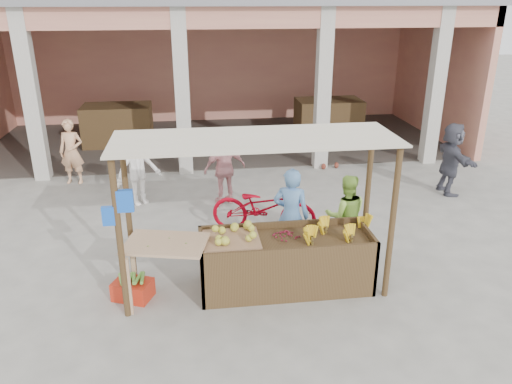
{
  "coord_description": "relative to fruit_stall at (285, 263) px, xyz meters",
  "views": [
    {
      "loc": [
        -0.84,
        -6.58,
        4.23
      ],
      "look_at": [
        0.21,
        1.2,
        1.13
      ],
      "focal_mm": 35.0,
      "sensor_mm": 36.0,
      "label": 1
    }
  ],
  "objects": [
    {
      "name": "side_table",
      "position": [
        -1.78,
        -0.09,
        0.39
      ],
      "size": [
        1.3,
        1.02,
        0.93
      ],
      "rotation": [
        0.0,
        0.0,
        -0.24
      ],
      "color": "tan",
      "rests_on": "ground"
    },
    {
      "name": "motorcycle",
      "position": [
        -0.05,
        1.93,
        0.14
      ],
      "size": [
        1.33,
        2.2,
        1.09
      ],
      "primitive_type": "imported",
      "rotation": [
        0.0,
        0.0,
        1.26
      ],
      "color": "#A30214",
      "rests_on": "ground"
    },
    {
      "name": "produce_sacks",
      "position": [
        2.23,
        5.41,
        -0.09
      ],
      "size": [
        0.81,
        0.5,
        0.62
      ],
      "color": "maroon",
      "rests_on": "ground"
    },
    {
      "name": "shopper_e",
      "position": [
        -4.16,
        5.22,
        0.41
      ],
      "size": [
        0.67,
        0.55,
        1.62
      ],
      "primitive_type": "imported",
      "rotation": [
        0.0,
        0.0,
        -0.16
      ],
      "color": "tan",
      "rests_on": "ground"
    },
    {
      "name": "melon_tray",
      "position": [
        -0.82,
        0.05,
        0.5
      ],
      "size": [
        0.84,
        0.73,
        0.22
      ],
      "color": "#966E4D",
      "rests_on": "fruit_stall"
    },
    {
      "name": "shopper_b",
      "position": [
        -0.66,
        3.47,
        0.45
      ],
      "size": [
        1.11,
        0.81,
        1.69
      ],
      "primitive_type": "imported",
      "rotation": [
        0.0,
        0.0,
        3.46
      ],
      "color": "#D38E91",
      "rests_on": "ground"
    },
    {
      "name": "ground",
      "position": [
        -0.5,
        0.0,
        -0.4
      ],
      "size": [
        60.0,
        60.0,
        0.0
      ],
      "primitive_type": "plane",
      "color": "slate",
      "rests_on": "ground"
    },
    {
      "name": "shopper_a",
      "position": [
        -2.48,
        3.68,
        0.47
      ],
      "size": [
        1.25,
        1.07,
        1.75
      ],
      "primitive_type": "imported",
      "rotation": [
        0.0,
        0.0,
        0.56
      ],
      "color": "white",
      "rests_on": "ground"
    },
    {
      "name": "red_crate",
      "position": [
        -2.31,
        -0.02,
        -0.26
      ],
      "size": [
        0.65,
        0.57,
        0.28
      ],
      "primitive_type": "cube",
      "rotation": [
        0.0,
        0.0,
        -0.4
      ],
      "color": "red",
      "rests_on": "ground"
    },
    {
      "name": "banana_heap",
      "position": [
        0.78,
        0.02,
        0.49
      ],
      "size": [
        1.04,
        0.57,
        0.19
      ],
      "primitive_type": null,
      "color": "gold",
      "rests_on": "fruit_stall"
    },
    {
      "name": "shopper_d",
      "position": [
        4.42,
        3.4,
        0.46
      ],
      "size": [
        0.7,
        1.61,
        1.72
      ],
      "primitive_type": "imported",
      "rotation": [
        0.0,
        0.0,
        1.54
      ],
      "color": "#464753",
      "rests_on": "ground"
    },
    {
      "name": "vendor_green",
      "position": [
        1.21,
        0.89,
        0.37
      ],
      "size": [
        0.79,
        0.52,
        1.55
      ],
      "primitive_type": "imported",
      "rotation": [
        0.0,
        0.0,
        3.01
      ],
      "color": "#9BCF4C",
      "rests_on": "ground"
    },
    {
      "name": "stall_awning",
      "position": [
        -0.51,
        0.06,
        1.58
      ],
      "size": [
        4.09,
        1.35,
        2.39
      ],
      "color": "#4B351E",
      "rests_on": "ground"
    },
    {
      "name": "plantain_bundle",
      "position": [
        -2.31,
        -0.02,
        -0.08
      ],
      "size": [
        0.42,
        0.29,
        0.08
      ],
      "primitive_type": null,
      "color": "#5A9736",
      "rests_on": "red_crate"
    },
    {
      "name": "vendor_blue",
      "position": [
        0.24,
        0.8,
        0.49
      ],
      "size": [
        0.8,
        0.7,
        1.77
      ],
      "primitive_type": "imported",
      "rotation": [
        0.0,
        0.0,
        2.76
      ],
      "color": "#5889C4",
      "rests_on": "ground"
    },
    {
      "name": "papaya_pile",
      "position": [
        -1.78,
        -0.09,
        0.63
      ],
      "size": [
        0.68,
        0.39,
        0.19
      ],
      "primitive_type": null,
      "color": "#3C832A",
      "rests_on": "side_table"
    },
    {
      "name": "berry_heap",
      "position": [
        0.01,
        0.06,
        0.47
      ],
      "size": [
        0.43,
        0.35,
        0.14
      ],
      "primitive_type": "ellipsoid",
      "color": "maroon",
      "rests_on": "fruit_stall"
    },
    {
      "name": "fruit_stall",
      "position": [
        0.0,
        0.0,
        0.0
      ],
      "size": [
        2.6,
        0.95,
        0.8
      ],
      "primitive_type": "cube",
      "color": "#4B351E",
      "rests_on": "ground"
    },
    {
      "name": "market_building",
      "position": [
        -0.45,
        8.93,
        2.3
      ],
      "size": [
        14.4,
        6.4,
        4.2
      ],
      "color": "tan",
      "rests_on": "ground"
    }
  ]
}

